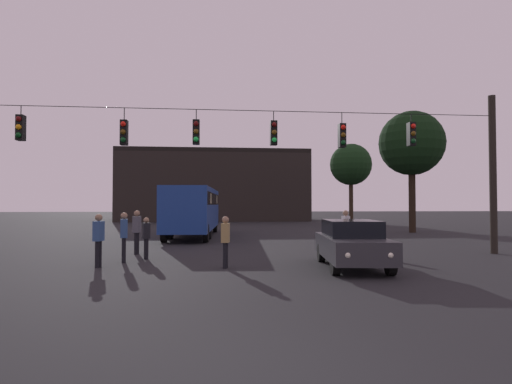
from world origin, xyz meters
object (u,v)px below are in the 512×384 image
at_px(city_bus, 194,207).
at_px(tree_left_silhouette, 351,165).
at_px(tree_behind_building, 412,144).
at_px(pedestrian_crossing_center, 146,236).
at_px(pedestrian_crossing_right, 225,239).
at_px(pedestrian_trailing, 137,229).
at_px(pedestrian_near_bus, 346,228).
at_px(pedestrian_far_side, 124,234).
at_px(car_near_right, 352,243).
at_px(pedestrian_crossing_left, 99,237).

distance_m(city_bus, tree_left_silhouette, 19.02).
height_order(city_bus, tree_behind_building, tree_behind_building).
relative_size(city_bus, pedestrian_crossing_center, 7.18).
height_order(pedestrian_crossing_center, pedestrian_crossing_right, pedestrian_crossing_right).
bearing_deg(city_bus, pedestrian_trailing, -101.26).
height_order(pedestrian_near_bus, pedestrian_far_side, pedestrian_near_bus).
distance_m(pedestrian_crossing_right, pedestrian_near_bus, 6.55).
bearing_deg(pedestrian_crossing_center, pedestrian_far_side, -126.42).
bearing_deg(tree_left_silhouette, pedestrian_trailing, -127.06).
bearing_deg(car_near_right, tree_left_silhouette, 71.65).
distance_m(city_bus, pedestrian_near_bus, 11.63).
relative_size(pedestrian_crossing_left, pedestrian_far_side, 0.98).
height_order(car_near_right, pedestrian_crossing_right, pedestrian_crossing_right).
bearing_deg(pedestrian_crossing_right, pedestrian_near_bus, 37.28).
xyz_separation_m(city_bus, pedestrian_near_bus, (6.88, -9.34, -0.85)).
bearing_deg(pedestrian_crossing_left, pedestrian_far_side, 62.58).
relative_size(pedestrian_crossing_left, pedestrian_near_bus, 0.97).
height_order(city_bus, tree_left_silhouette, tree_left_silhouette).
distance_m(car_near_right, pedestrian_far_side, 7.80).
bearing_deg(pedestrian_trailing, pedestrian_near_bus, -0.49).
height_order(pedestrian_crossing_left, pedestrian_crossing_center, pedestrian_crossing_left).
relative_size(city_bus, pedestrian_far_side, 6.36).
relative_size(pedestrian_crossing_right, pedestrian_near_bus, 0.93).
bearing_deg(tree_behind_building, pedestrian_trailing, -146.73).
relative_size(car_near_right, pedestrian_far_side, 2.56).
relative_size(city_bus, tree_behind_building, 1.27).
xyz_separation_m(pedestrian_crossing_center, tree_behind_building, (16.64, 12.92, 5.52)).
bearing_deg(pedestrian_crossing_right, pedestrian_crossing_center, 139.53).
bearing_deg(pedestrian_near_bus, car_near_right, -105.19).
distance_m(pedestrian_crossing_center, tree_behind_building, 21.78).
relative_size(pedestrian_crossing_center, tree_left_silhouette, 0.20).
bearing_deg(pedestrian_near_bus, pedestrian_crossing_center, -169.40).
bearing_deg(tree_behind_building, pedestrian_crossing_left, -140.18).
bearing_deg(pedestrian_crossing_right, pedestrian_crossing_left, 172.89).
bearing_deg(car_near_right, pedestrian_far_side, 165.79).
distance_m(pedestrian_trailing, tree_behind_building, 21.35).
distance_m(pedestrian_near_bus, pedestrian_trailing, 8.73).
relative_size(pedestrian_crossing_left, pedestrian_crossing_center, 1.11).
relative_size(pedestrian_crossing_center, pedestrian_trailing, 0.87).
bearing_deg(car_near_right, pedestrian_near_bus, 74.81).
bearing_deg(pedestrian_trailing, pedestrian_crossing_center, -68.21).
distance_m(pedestrian_crossing_right, pedestrian_trailing, 5.36).
xyz_separation_m(pedestrian_trailing, tree_left_silhouette, (16.06, 21.27, 4.77)).
bearing_deg(pedestrian_near_bus, city_bus, 126.40).
relative_size(pedestrian_crossing_left, tree_behind_building, 0.20).
xyz_separation_m(car_near_right, pedestrian_near_bus, (1.16, 4.28, 0.22)).
distance_m(car_near_right, tree_behind_building, 19.28).
bearing_deg(tree_behind_building, pedestrian_crossing_center, -142.16).
bearing_deg(pedestrian_crossing_right, city_bus, 97.15).
xyz_separation_m(car_near_right, tree_left_silhouette, (8.50, 25.63, 4.99)).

